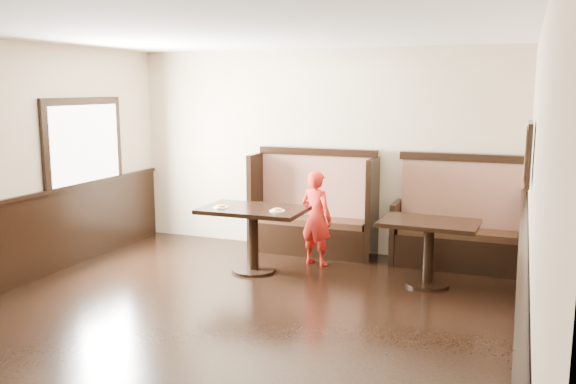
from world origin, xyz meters
The scene contains 9 objects.
ground centered at (0.00, 0.00, 0.00)m, with size 7.00×7.00×0.00m, color black.
room_shell centered at (-0.30, 0.28, 0.67)m, with size 7.00×7.00×7.00m.
booth_main centered at (0.00, 3.30, 0.53)m, with size 1.75×0.72×1.45m.
booth_neighbor centered at (1.95, 3.29, 0.48)m, with size 1.65×0.72×1.45m.
table_main centered at (-0.40, 2.15, 0.62)m, with size 1.28×0.81×0.81m.
table_neighbor centered at (1.71, 2.39, 0.57)m, with size 1.12×0.76×0.76m.
child centered at (0.23, 2.71, 0.62)m, with size 0.45×0.30×1.23m, color red.
pizza_plate_left centered at (-0.78, 2.02, 0.82)m, with size 0.19×0.19×0.03m.
pizza_plate_right centered at (-0.05, 2.06, 0.82)m, with size 0.19×0.19×0.03m.
Camera 1 is at (2.65, -4.57, 2.27)m, focal length 38.00 mm.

